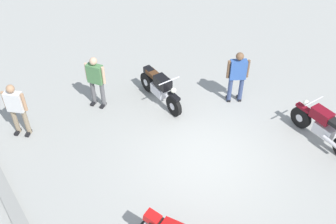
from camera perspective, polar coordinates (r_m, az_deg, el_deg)
The scene contains 6 objects.
ground_plane at distance 10.22m, azimuth 5.30°, elevation -6.73°, with size 40.00×40.00×0.00m, color #9E9E99.
motorcycle_black_cruiser at distance 11.61m, azimuth -1.21°, elevation 3.59°, with size 2.09×0.70×1.09m.
motorcycle_maroon_cruiser at distance 11.07m, azimuth 22.04°, elevation -2.03°, with size 2.09×0.70×1.09m.
person_in_white_shirt at distance 11.03m, azimuth -21.55°, elevation 0.72°, with size 0.54×0.54×1.63m.
person_in_blue_shirt at distance 11.55m, azimuth 10.22°, elevation 5.51°, with size 0.50×0.61×1.72m.
person_in_green_shirt at distance 11.45m, azimuth -10.63°, elevation 4.86°, with size 0.59×0.49×1.66m.
Camera 1 is at (-5.10, 4.82, 7.43)m, focal length 41.22 mm.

